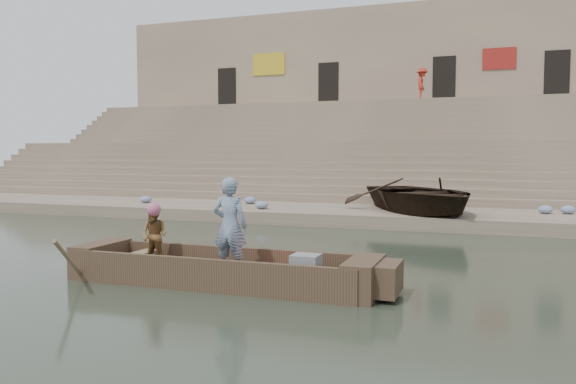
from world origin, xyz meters
The scene contains 14 objects.
ground centered at (0.00, 0.00, 0.00)m, with size 120.00×120.00×0.00m, color #2C3628.
lower_landing centered at (0.00, 8.00, 0.20)m, with size 32.00×4.00×0.40m, color gray.
mid_landing centered at (0.00, 15.50, 1.40)m, with size 32.00×3.00×2.80m, color gray.
upper_landing centered at (0.00, 22.50, 2.60)m, with size 32.00×3.00×5.20m, color gray.
ghat_steps centered at (0.00, 17.19, 1.80)m, with size 32.00×11.00×5.20m.
building_wall centered at (0.00, 26.50, 5.60)m, with size 32.00×5.07×11.20m.
main_rowboat centered at (3.32, -1.92, 0.11)m, with size 5.00×1.30×0.22m, color brown.
rowboat_trim centered at (3.54, -1.92, 0.31)m, with size 6.04×2.63×1.77m.
standing_man centered at (3.57, -2.08, 1.06)m, with size 0.61×0.40×1.68m, color navy.
rowing_man centered at (1.88, -1.80, 0.77)m, with size 0.54×0.42×1.10m, color #256F25.
television centered at (4.88, -1.92, 0.42)m, with size 0.46×0.42×0.40m.
beached_rowboat centered at (5.61, 7.77, 0.96)m, with size 3.86×5.40×1.12m, color #2D2116.
pedestrian centered at (4.02, 21.69, 6.08)m, with size 1.14×0.66×1.76m, color #B52F1E.
cloth_bundles centered at (2.91, 8.14, 0.53)m, with size 15.09×2.19×0.26m.
Camera 1 is at (7.80, -10.93, 2.33)m, focal length 35.77 mm.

